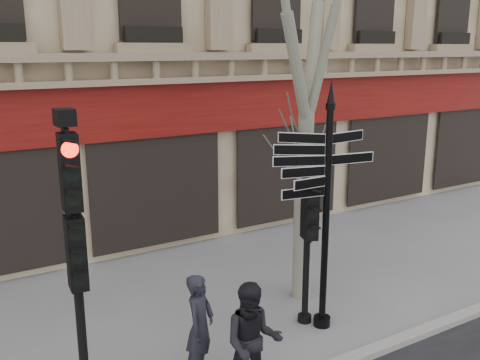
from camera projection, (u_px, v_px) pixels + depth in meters
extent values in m
plane|color=slate|center=(265.00, 337.00, 9.59)|extent=(80.00, 80.00, 0.00)
cube|color=#60090A|center=(154.00, 110.00, 12.78)|extent=(28.00, 0.25, 1.30)
cube|color=#876C58|center=(156.00, 69.00, 12.36)|extent=(28.00, 0.35, 0.74)
cylinder|color=black|center=(326.00, 223.00, 9.52)|extent=(0.12, 0.12, 4.03)
cylinder|color=black|center=(322.00, 321.00, 9.98)|extent=(0.31, 0.31, 0.18)
cone|color=black|center=(331.00, 91.00, 8.96)|extent=(0.13, 0.13, 0.40)
cylinder|color=black|center=(77.00, 272.00, 7.57)|extent=(0.13, 0.13, 3.93)
cube|color=black|center=(75.00, 252.00, 7.50)|extent=(0.50, 0.38, 1.07)
cube|color=black|center=(69.00, 172.00, 7.22)|extent=(0.50, 0.38, 1.07)
sphere|color=#FF0C05|center=(67.00, 151.00, 7.15)|extent=(0.22, 0.22, 0.22)
cube|color=black|center=(65.00, 117.00, 7.04)|extent=(0.27, 0.33, 0.22)
cylinder|color=black|center=(307.00, 254.00, 9.83)|extent=(0.13, 0.13, 2.72)
cylinder|color=black|center=(305.00, 318.00, 10.14)|extent=(0.28, 0.28, 0.15)
cube|color=black|center=(308.00, 210.00, 9.62)|extent=(0.53, 0.45, 1.03)
cylinder|color=gray|center=(303.00, 241.00, 10.90)|extent=(0.40, 0.40, 2.43)
cylinder|color=gray|center=(305.00, 151.00, 10.45)|extent=(0.31, 0.31, 1.55)
imported|color=black|center=(200.00, 326.00, 8.30)|extent=(0.74, 0.71, 1.70)
imported|color=black|center=(253.00, 342.00, 7.75)|extent=(1.10, 1.02, 1.81)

